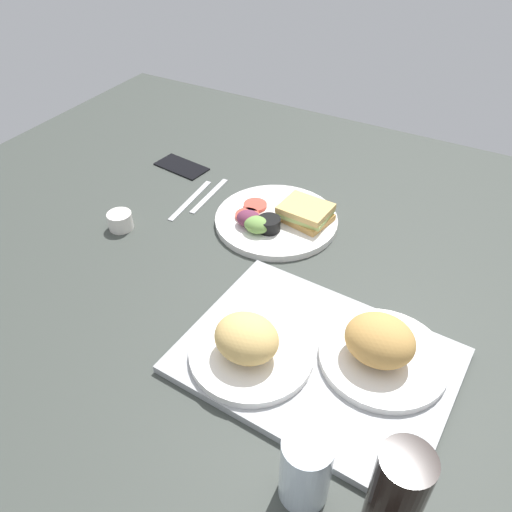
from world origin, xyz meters
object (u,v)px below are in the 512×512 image
Objects in this scene: fork at (209,195)px; knife at (190,200)px; plate_with_salad at (278,219)px; cell_phone at (181,166)px; serving_tray at (316,361)px; espresso_cup at (120,221)px; bread_plate_near at (381,347)px; drinking_glass at (305,469)px; bread_plate_far at (249,345)px; soda_bottle at (393,505)px.

knife is at bearing -40.04° from fork.
cell_phone is at bearing -16.99° from plate_with_salad.
serving_tray is 57.34cm from espresso_cup.
bread_plate_near reaches higher than espresso_cup.
cell_phone is at bearing -141.49° from knife.
bread_plate_near is at bearing 157.68° from cell_phone.
drinking_glass is at bearing 120.50° from plate_with_salad.
bread_plate_far is 1.26× the size of fork.
serving_tray is 2.06× the size of bread_plate_near.
serving_tray is at bearing 25.52° from bread_plate_near.
fork is (54.51, -30.84, -4.80)cm from bread_plate_near.
serving_tray is 2.37× the size of knife.
espresso_cup is at bearing -8.44° from bread_plate_near.
drinking_glass is 93.68cm from cell_phone.
soda_bottle is at bearing 109.69° from bread_plate_near.
plate_with_salad is 36.83cm from cell_phone.
plate_with_salad is 36.35cm from espresso_cup.
knife is at bearing -43.45° from drinking_glass.
serving_tray is at bearing 52.34° from knife.
bread_plate_near is at bearing 57.33° from fork.
drinking_glass is (-17.74, 15.83, 1.25)cm from bread_plate_far.
serving_tray is at bearing 165.72° from espresso_cup.
plate_with_salad reaches higher than serving_tray.
fork is (64.19, -57.89, -10.03)cm from soda_bottle.
knife is (23.66, 1.59, -1.45)cm from plate_with_salad.
cell_phone is (59.64, -43.67, -0.40)cm from serving_tray.
bread_plate_far is 53.93cm from fork.
drinking_glass is at bearing 150.63° from espresso_cup.
cell_phone is at bearing -123.00° from fork.
bread_plate_far is at bearing 37.33° from fork.
bread_plate_far is at bearing -30.16° from soda_bottle.
fork is (52.64, -56.70, -5.78)cm from drinking_glass.
soda_bottle is 1.21× the size of fork.
bread_plate_far is 0.75× the size of plate_with_salad.
drinking_glass is 12.37cm from soda_bottle.
knife is (37.90, -36.87, -4.53)cm from bread_plate_far.
cell_phone is at bearing -36.22° from serving_tray.
espresso_cup reaches higher than knife.
cell_phone is at bearing -82.13° from espresso_cup.
plate_with_salad reaches higher than cell_phone.
serving_tray is 31.03cm from soda_bottle.
drinking_glass is (1.87, 25.86, 0.98)cm from bread_plate_near.
knife is (48.10, -31.33, -0.55)cm from serving_tray.
plate_with_salad reaches higher than knife.
espresso_cup is at bearing -28.02° from knife.
fork is 5.00cm from knife.
knife is at bearing -33.08° from serving_tray.
bread_plate_far is at bearing 110.32° from plate_with_salad.
bread_plate_near reaches higher than plate_with_salad.
plate_with_salad is at bearing -59.50° from drinking_glass.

